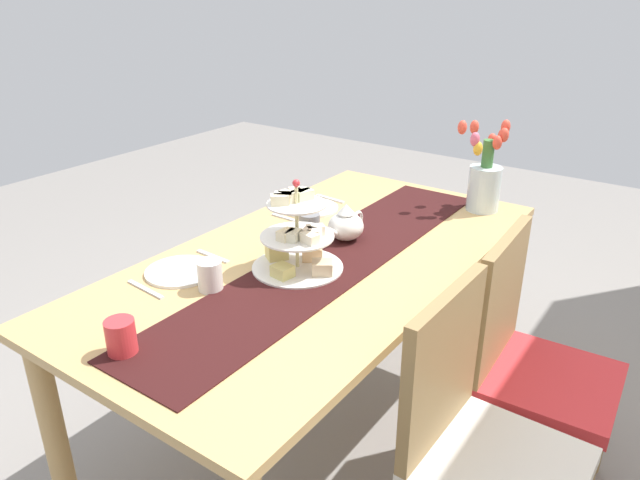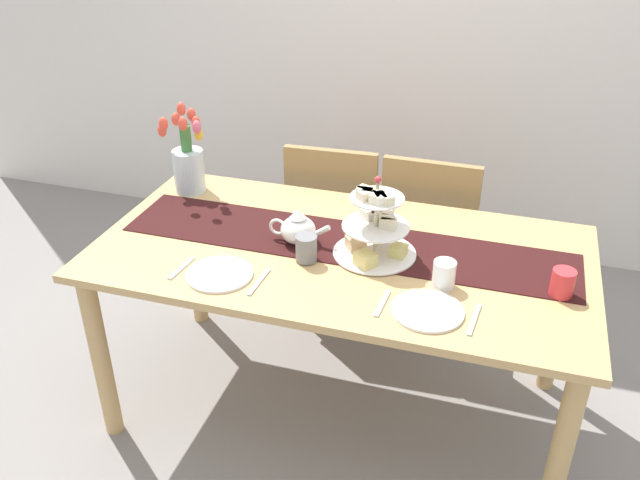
# 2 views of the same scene
# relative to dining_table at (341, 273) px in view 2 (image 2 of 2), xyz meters

# --- Properties ---
(ground_plane) EXTENTS (8.00, 8.00, 0.00)m
(ground_plane) POSITION_rel_dining_table_xyz_m (0.00, 0.00, -0.67)
(ground_plane) COLOR gray
(room_wall_rear) EXTENTS (6.00, 0.08, 2.60)m
(room_wall_rear) POSITION_rel_dining_table_xyz_m (0.00, 1.56, 0.63)
(room_wall_rear) COLOR silver
(room_wall_rear) RESTS_ON ground_plane
(dining_table) EXTENTS (1.80, 0.93, 0.77)m
(dining_table) POSITION_rel_dining_table_xyz_m (0.00, 0.00, 0.00)
(dining_table) COLOR tan
(dining_table) RESTS_ON ground_plane
(chair_left) EXTENTS (0.44, 0.44, 0.91)m
(chair_left) POSITION_rel_dining_table_xyz_m (-0.22, 0.69, -0.16)
(chair_left) COLOR olive
(chair_left) RESTS_ON ground_plane
(chair_right) EXTENTS (0.43, 0.43, 0.91)m
(chair_right) POSITION_rel_dining_table_xyz_m (0.24, 0.69, -0.16)
(chair_right) COLOR olive
(chair_right) RESTS_ON ground_plane
(table_runner) EXTENTS (1.68, 0.33, 0.00)m
(table_runner) POSITION_rel_dining_table_xyz_m (0.00, 0.05, 0.10)
(table_runner) COLOR black
(table_runner) RESTS_ON dining_table
(tiered_cake_stand) EXTENTS (0.30, 0.30, 0.30)m
(tiered_cake_stand) POSITION_rel_dining_table_xyz_m (0.12, -0.00, 0.21)
(tiered_cake_stand) COLOR beige
(tiered_cake_stand) RESTS_ON table_runner
(teapot) EXTENTS (0.24, 0.13, 0.14)m
(teapot) POSITION_rel_dining_table_xyz_m (-0.17, 0.00, 0.16)
(teapot) COLOR white
(teapot) RESTS_ON table_runner
(tulip_vase) EXTENTS (0.20, 0.19, 0.37)m
(tulip_vase) POSITION_rel_dining_table_xyz_m (-0.75, 0.29, 0.24)
(tulip_vase) COLOR silver
(tulip_vase) RESTS_ON dining_table
(dinner_plate_left) EXTENTS (0.23, 0.23, 0.01)m
(dinner_plate_left) POSITION_rel_dining_table_xyz_m (-0.35, -0.29, 0.11)
(dinner_plate_left) COLOR white
(dinner_plate_left) RESTS_ON dining_table
(fork_left) EXTENTS (0.03, 0.15, 0.01)m
(fork_left) POSITION_rel_dining_table_xyz_m (-0.49, -0.29, 0.10)
(fork_left) COLOR silver
(fork_left) RESTS_ON dining_table
(knife_left) EXTENTS (0.02, 0.17, 0.01)m
(knife_left) POSITION_rel_dining_table_xyz_m (-0.20, -0.29, 0.10)
(knife_left) COLOR silver
(knife_left) RESTS_ON dining_table
(dinner_plate_right) EXTENTS (0.23, 0.23, 0.01)m
(dinner_plate_right) POSITION_rel_dining_table_xyz_m (0.36, -0.29, 0.11)
(dinner_plate_right) COLOR white
(dinner_plate_right) RESTS_ON dining_table
(fork_right) EXTENTS (0.02, 0.15, 0.01)m
(fork_right) POSITION_rel_dining_table_xyz_m (0.22, -0.29, 0.10)
(fork_right) COLOR silver
(fork_right) RESTS_ON dining_table
(knife_right) EXTENTS (0.03, 0.17, 0.01)m
(knife_right) POSITION_rel_dining_table_xyz_m (0.51, -0.29, 0.10)
(knife_right) COLOR silver
(knife_right) RESTS_ON dining_table
(mug_grey) EXTENTS (0.08, 0.08, 0.09)m
(mug_grey) POSITION_rel_dining_table_xyz_m (-0.10, -0.11, 0.15)
(mug_grey) COLOR slate
(mug_grey) RESTS_ON table_runner
(mug_white_text) EXTENTS (0.08, 0.08, 0.09)m
(mug_white_text) POSITION_rel_dining_table_xyz_m (0.39, -0.13, 0.15)
(mug_white_text) COLOR white
(mug_white_text) RESTS_ON dining_table
(mug_orange) EXTENTS (0.08, 0.08, 0.09)m
(mug_orange) POSITION_rel_dining_table_xyz_m (0.76, -0.07, 0.15)
(mug_orange) COLOR red
(mug_orange) RESTS_ON dining_table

